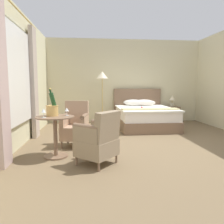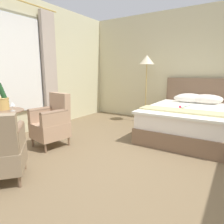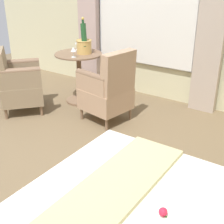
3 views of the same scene
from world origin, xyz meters
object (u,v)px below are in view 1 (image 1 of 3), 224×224
Objects in this scene: bedside_lamp at (172,100)px; armchair_facing_bed at (99,140)px; side_table_round at (55,133)px; wine_glass_near_bucket at (44,111)px; bed at (144,116)px; armchair_by_window at (75,125)px; floor_lamp_brass at (102,79)px; wine_glass_near_edge at (67,110)px; nightstand at (172,114)px; champagne_bucket at (52,108)px.

bedside_lamp is 0.43× the size of armchair_facing_bed.
wine_glass_near_bucket reaches higher than side_table_round.
bed reaches higher than armchair_by_window.
bedside_lamp is at bearing 40.86° from armchair_by_window.
floor_lamp_brass is 3.34m from wine_glass_near_edge.
bedside_lamp is at bearing 33.28° from bed.
side_table_round is 0.88m from armchair_facing_bed.
bedside_lamp is at bearing 180.00° from nightstand.
wine_glass_near_bucket is at bearing -138.84° from side_table_round.
side_table_round is at bearing 148.24° from armchair_facing_bed.
armchair_by_window is at bearing 110.42° from armchair_facing_bed.
champagne_bucket is at bearing -108.58° from floor_lamp_brass.
side_table_round is 0.77× the size of armchair_by_window.
side_table_round is at bearing -107.42° from floor_lamp_brass.
floor_lamp_brass is at bearing 85.78° from armchair_facing_bed.
nightstand is 0.59× the size of armchair_by_window.
floor_lamp_brass is 2.83m from armchair_by_window.
side_table_round is at bearing -112.53° from armchair_by_window.
bed is at bearing -24.18° from floor_lamp_brass.
champagne_bucket reaches higher than bed.
floor_lamp_brass reaches higher than bed.
wine_glass_near_edge reaches higher than nightstand.
nightstand is at bearing 5.04° from floor_lamp_brass.
armchair_facing_bed is at bearing -69.58° from armchair_by_window.
nightstand is (1.19, 0.78, -0.07)m from bed.
side_table_round is (-1.02, -3.25, -1.06)m from floor_lamp_brass.
champagne_bucket is at bearing 125.89° from side_table_round.
side_table_round is 1.48× the size of champagne_bucket.
side_table_round is 4.72× the size of wine_glass_near_bucket.
nightstand is 2.74m from floor_lamp_brass.
floor_lamp_brass reaches higher than nightstand.
armchair_facing_bed reaches higher than nightstand.
wine_glass_near_bucket is (-0.11, -0.21, -0.02)m from champagne_bucket.
champagne_bucket is at bearing 146.30° from armchair_facing_bed.
side_table_round is (-3.47, -3.47, 0.16)m from nightstand.
floor_lamp_brass reaches higher than wine_glass_near_edge.
champagne_bucket is (-2.33, -2.62, 0.52)m from bed.
champagne_bucket is 0.52× the size of armchair_by_window.
bed is 3.37m from wine_glass_near_edge.
wine_glass_near_edge is (0.25, 0.02, -0.03)m from champagne_bucket.
nightstand is 1.13× the size of champagne_bucket.
wine_glass_near_edge is 0.16× the size of armchair_facing_bed.
bed is 2.78m from armchair_by_window.
bedside_lamp is at bearing 44.84° from wine_glass_near_bucket.
bed is 3.52m from side_table_round.
bedside_lamp is 2.56m from floor_lamp_brass.
bed is 1.25× the size of floor_lamp_brass.
champagne_bucket reaches higher than side_table_round.
floor_lamp_brass is 12.30× the size of wine_glass_near_edge.
bed reaches higher than side_table_round.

